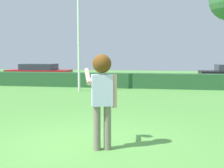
% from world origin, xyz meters
% --- Properties ---
extents(ground_plane, '(60.00, 60.00, 0.00)m').
position_xyz_m(ground_plane, '(0.00, 0.00, 0.00)').
color(ground_plane, '#559642').
extents(person, '(0.73, 0.66, 1.79)m').
position_xyz_m(person, '(0.39, -0.31, 1.15)').
color(person, gray).
rests_on(person, ground).
extents(frisbee, '(0.27, 0.27, 0.11)m').
position_xyz_m(frisbee, '(0.27, 0.16, 1.30)').
color(frisbee, orange).
extents(lamppost, '(0.24, 0.24, 7.10)m').
position_xyz_m(lamppost, '(-2.75, 8.41, 3.87)').
color(lamppost, silver).
rests_on(lamppost, ground).
extents(hedge_row, '(20.03, 0.90, 0.81)m').
position_xyz_m(hedge_row, '(0.00, 10.53, 0.40)').
color(hedge_row, '#25512C').
rests_on(hedge_row, ground).
extents(parked_car_red, '(4.25, 1.90, 1.25)m').
position_xyz_m(parked_car_red, '(-6.89, 12.72, 0.69)').
color(parked_car_red, '#B21E1E').
rests_on(parked_car_red, ground).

